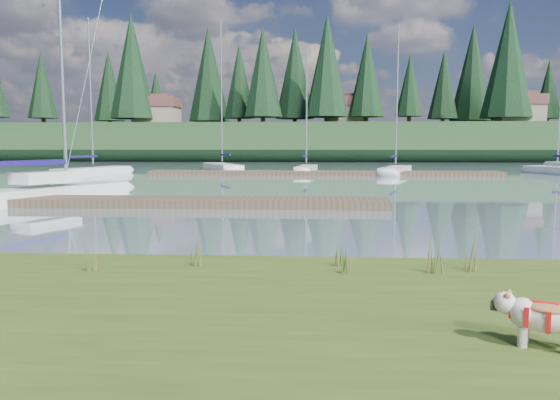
{
  "coord_description": "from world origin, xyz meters",
  "views": [
    {
      "loc": [
        1.32,
        -10.64,
        2.24
      ],
      "look_at": [
        0.69,
        -0.5,
        1.21
      ],
      "focal_mm": 35.0,
      "sensor_mm": 36.0,
      "label": 1
    }
  ],
  "objects": [
    {
      "name": "bank",
      "position": [
        0.0,
        -6.0,
        0.17
      ],
      "size": [
        60.0,
        9.0,
        0.35
      ],
      "primitive_type": "cube",
      "color": "#3C4F19",
      "rests_on": "ground"
    },
    {
      "name": "conifer_5",
      "position": [
        15.0,
        70.0,
        10.83
      ],
      "size": [
        3.96,
        3.96,
        10.35
      ],
      "color": "#382619",
      "rests_on": "ridge"
    },
    {
      "name": "weed_5",
      "position": [
        3.71,
        -2.41,
        0.6
      ],
      "size": [
        0.17,
        0.14,
        0.59
      ],
      "color": "#475B23",
      "rests_on": "bank"
    },
    {
      "name": "ridge",
      "position": [
        0.0,
        73.0,
        2.5
      ],
      "size": [
        200.0,
        20.0,
        5.0
      ],
      "primitive_type": "cube",
      "color": "#1C361A",
      "rests_on": "ground"
    },
    {
      "name": "sailboat_bg_1",
      "position": [
        -7.12,
        38.01,
        0.33
      ],
      "size": [
        5.17,
        8.79,
        13.1
      ],
      "rotation": [
        0.0,
        0.0,
        1.99
      ],
      "color": "white",
      "rests_on": "ground"
    },
    {
      "name": "weed_4",
      "position": [
        1.84,
        -2.63,
        0.53
      ],
      "size": [
        0.17,
        0.14,
        0.42
      ],
      "color": "#475B23",
      "rests_on": "bank"
    },
    {
      "name": "conifer_2",
      "position": [
        -25.0,
        68.0,
        13.54
      ],
      "size": [
        6.6,
        6.6,
        16.05
      ],
      "color": "#382619",
      "rests_on": "ridge"
    },
    {
      "name": "sailboat_bg_4",
      "position": [
        19.8,
        33.05,
        0.33
      ],
      "size": [
        3.25,
        7.25,
        10.62
      ],
      "rotation": [
        0.0,
        0.0,
        1.84
      ],
      "color": "white",
      "rests_on": "ground"
    },
    {
      "name": "conifer_6",
      "position": [
        28.0,
        68.0,
        13.99
      ],
      "size": [
        7.04,
        7.04,
        17.0
      ],
      "color": "#382619",
      "rests_on": "ridge"
    },
    {
      "name": "sailboat_main",
      "position": [
        -9.04,
        11.46,
        0.42
      ],
      "size": [
        4.49,
        8.05,
        11.66
      ],
      "rotation": [
        0.0,
        0.0,
        1.19
      ],
      "color": "white",
      "rests_on": "ground"
    },
    {
      "name": "dock_far",
      "position": [
        2.0,
        30.0,
        0.15
      ],
      "size": [
        26.0,
        2.2,
        0.3
      ],
      "primitive_type": "cube",
      "color": "#4C3D2C",
      "rests_on": "ground"
    },
    {
      "name": "sailboat_bg_2",
      "position": [
        0.76,
        33.83,
        0.33
      ],
      "size": [
        1.9,
        6.53,
        9.84
      ],
      "rotation": [
        0.0,
        0.0,
        1.47
      ],
      "color": "white",
      "rests_on": "ground"
    },
    {
      "name": "weed_0",
      "position": [
        -0.52,
        -2.31,
        0.63
      ],
      "size": [
        0.17,
        0.14,
        0.67
      ],
      "color": "#475B23",
      "rests_on": "bank"
    },
    {
      "name": "conifer_4",
      "position": [
        3.0,
        66.0,
        13.09
      ],
      "size": [
        6.16,
        6.16,
        15.1
      ],
      "color": "#382619",
      "rests_on": "ridge"
    },
    {
      "name": "ground",
      "position": [
        0.0,
        30.0,
        0.0
      ],
      "size": [
        200.0,
        200.0,
        0.0
      ],
      "primitive_type": "plane",
      "color": "#77909E",
      "rests_on": "ground"
    },
    {
      "name": "house_2",
      "position": [
        30.0,
        69.0,
        7.31
      ],
      "size": [
        6.3,
        5.3,
        4.65
      ],
      "color": "gray",
      "rests_on": "ridge"
    },
    {
      "name": "sailboat_bg_3",
      "position": [
        7.8,
        32.54,
        0.33
      ],
      "size": [
        3.75,
        7.81,
        11.36
      ],
      "rotation": [
        0.0,
        0.0,
        1.27
      ],
      "color": "white",
      "rests_on": "ground"
    },
    {
      "name": "conifer_1",
      "position": [
        -40.0,
        71.0,
        11.28
      ],
      "size": [
        4.4,
        4.4,
        11.3
      ],
      "color": "#382619",
      "rests_on": "ridge"
    },
    {
      "name": "bulldog",
      "position": [
        3.47,
        -5.54,
        0.65
      ],
      "size": [
        0.82,
        0.57,
        0.48
      ],
      "rotation": [
        0.0,
        0.0,
        2.71
      ],
      "color": "silver",
      "rests_on": "bank"
    },
    {
      "name": "mud_lip",
      "position": [
        0.0,
        -1.6,
        0.07
      ],
      "size": [
        60.0,
        0.5,
        0.14
      ],
      "primitive_type": "cube",
      "color": "#33281C",
      "rests_on": "ground"
    },
    {
      "name": "weed_1",
      "position": [
        1.76,
        -2.26,
        0.53
      ],
      "size": [
        0.17,
        0.14,
        0.42
      ],
      "color": "#475B23",
      "rests_on": "bank"
    },
    {
      "name": "weed_2",
      "position": [
        3.13,
        -2.58,
        0.63
      ],
      "size": [
        0.17,
        0.14,
        0.68
      ],
      "color": "#475B23",
      "rests_on": "bank"
    },
    {
      "name": "dock_near",
      "position": [
        -4.0,
        9.0,
        0.15
      ],
      "size": [
        16.0,
        2.0,
        0.3
      ],
      "primitive_type": "cube",
      "color": "#4C3D2C",
      "rests_on": "ground"
    },
    {
      "name": "sailboat_bg_0",
      "position": [
        -14.91,
        29.76,
        0.32
      ],
      "size": [
        3.93,
        8.09,
        11.59
      ],
      "rotation": [
        0.0,
        0.0,
        1.26
      ],
      "color": "white",
      "rests_on": "ground"
    },
    {
      "name": "weed_3",
      "position": [
        -2.0,
        -2.72,
        0.54
      ],
      "size": [
        0.17,
        0.14,
        0.45
      ],
      "color": "#475B23",
      "rests_on": "bank"
    },
    {
      "name": "conifer_3",
      "position": [
        -10.0,
        72.0,
        11.74
      ],
      "size": [
        4.84,
        4.84,
        12.25
      ],
      "color": "#382619",
      "rests_on": "ridge"
    },
    {
      "name": "house_0",
      "position": [
        -22.0,
        70.0,
        7.31
      ],
      "size": [
        6.3,
        5.3,
        4.65
      ],
      "color": "gray",
      "rests_on": "ridge"
    },
    {
      "name": "house_1",
      "position": [
        6.0,
        71.0,
        7.31
      ],
      "size": [
        6.3,
        5.3,
        4.65
      ],
      "color": "gray",
      "rests_on": "ridge"
    }
  ]
}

